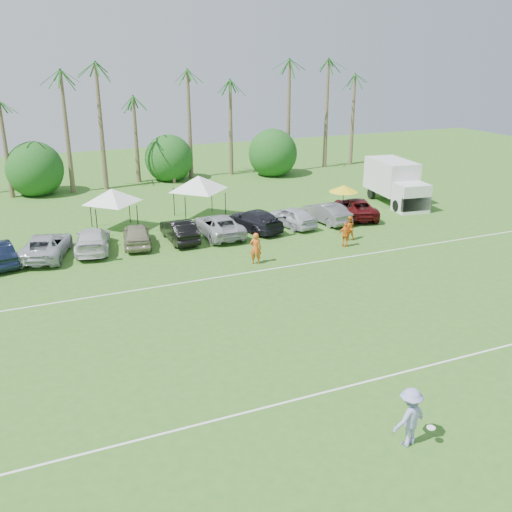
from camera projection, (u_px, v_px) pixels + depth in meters
name	position (u px, v px, depth m)	size (l,w,h in m)	color
ground	(316.00, 435.00, 18.20)	(120.00, 120.00, 0.00)	#34661E
field_lines	(228.00, 330.00, 25.11)	(80.00, 12.10, 0.01)	white
palm_tree_4	(52.00, 104.00, 47.02)	(2.40, 2.40, 8.90)	brown
palm_tree_5	(101.00, 92.00, 48.22)	(2.40, 2.40, 9.90)	brown
palm_tree_6	(147.00, 81.00, 49.43)	(2.40, 2.40, 10.90)	brown
palm_tree_7	(191.00, 70.00, 50.63)	(2.40, 2.40, 11.90)	brown
palm_tree_8	(243.00, 98.00, 53.37)	(2.40, 2.40, 8.90)	brown
palm_tree_9	(291.00, 87.00, 54.94)	(2.40, 2.40, 9.90)	brown
palm_tree_10	(336.00, 77.00, 56.52)	(2.40, 2.40, 10.90)	brown
palm_tree_11	(371.00, 68.00, 57.73)	(2.40, 2.40, 11.90)	brown
bush_tree_1	(35.00, 172.00, 49.06)	(4.00, 4.00, 4.00)	brown
bush_tree_2	(171.00, 162.00, 53.54)	(4.00, 4.00, 4.00)	brown
bush_tree_3	(267.00, 155.00, 57.27)	(4.00, 4.00, 4.00)	brown
sideline_player_a	(256.00, 248.00, 32.67)	(0.68, 0.44, 1.86)	#DD5718
sideline_player_b	(349.00, 228.00, 36.90)	(0.77, 0.60, 1.59)	orange
sideline_player_c	(346.00, 235.00, 35.56)	(0.93, 0.39, 1.59)	orange
box_truck	(396.00, 182.00, 45.39)	(3.30, 6.84, 3.39)	silver
canopy_tent_left	(111.00, 189.00, 38.28)	(4.15, 4.15, 3.36)	black
canopy_tent_right	(198.00, 176.00, 40.90)	(4.57, 4.57, 3.70)	black
market_umbrella	(344.00, 189.00, 41.40)	(2.20, 2.20, 2.45)	black
frisbee_player	(410.00, 417.00, 17.47)	(1.39, 0.96, 1.96)	#9294CF
parked_car_2	(46.00, 246.00, 33.79)	(2.37, 5.13, 1.43)	#AEB0B8
parked_car_3	(92.00, 240.00, 34.88)	(2.00, 4.91, 1.43)	silver
parked_car_4	(137.00, 235.00, 35.83)	(1.68, 4.18, 1.43)	gray
parked_car_5	(179.00, 230.00, 36.70)	(1.51, 4.33, 1.43)	black
parked_car_6	(219.00, 225.00, 37.74)	(2.37, 5.13, 1.43)	#A8A9AD
parked_car_7	(255.00, 220.00, 39.00)	(2.00, 4.91, 1.43)	black
parked_car_8	(292.00, 217.00, 39.79)	(1.68, 4.18, 1.43)	silver
parked_car_9	(326.00, 213.00, 40.78)	(1.51, 4.33, 1.43)	slate
parked_car_10	(356.00, 208.00, 42.07)	(2.37, 5.13, 1.43)	#520E10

